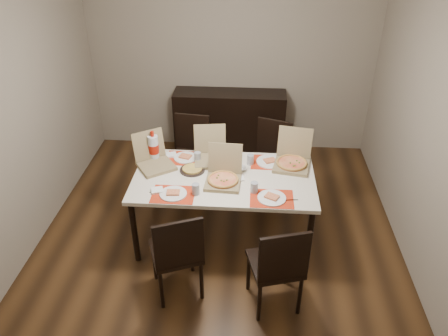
{
  "coord_description": "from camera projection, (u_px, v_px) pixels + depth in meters",
  "views": [
    {
      "loc": [
        0.31,
        -3.66,
        3.12
      ],
      "look_at": [
        0.05,
        -0.03,
        0.85
      ],
      "focal_mm": 35.0,
      "sensor_mm": 36.0,
      "label": 1
    }
  ],
  "objects": [
    {
      "name": "pizza_box_left",
      "position": [
        154.0,
        161.0,
        4.49
      ],
      "size": [
        0.48,
        0.49,
        0.34
      ],
      "color": "olive",
      "rests_on": "dining_table"
    },
    {
      "name": "ground",
      "position": [
        219.0,
        233.0,
        4.77
      ],
      "size": [
        3.8,
        4.0,
        0.02
      ],
      "primitive_type": "cube",
      "color": "#472C15",
      "rests_on": "ground"
    },
    {
      "name": "chair_near_left",
      "position": [
        177.0,
        252.0,
        3.76
      ],
      "size": [
        0.54,
        0.54,
        0.93
      ],
      "color": "black",
      "rests_on": "ground"
    },
    {
      "name": "room_walls",
      "position": [
        222.0,
        65.0,
        4.22
      ],
      "size": [
        3.84,
        4.02,
        2.62
      ],
      "color": "gray",
      "rests_on": "ground"
    },
    {
      "name": "napkin_loose",
      "position": [
        238.0,
        178.0,
        4.3
      ],
      "size": [
        0.14,
        0.13,
        0.02
      ],
      "primitive_type": "cube",
      "rotation": [
        0.0,
        0.0,
        0.21
      ],
      "color": "white",
      "rests_on": "dining_table"
    },
    {
      "name": "chair_far_right",
      "position": [
        270.0,
        156.0,
        5.15
      ],
      "size": [
        0.54,
        0.54,
        0.93
      ],
      "color": "black",
      "rests_on": "ground"
    },
    {
      "name": "soda_bottle",
      "position": [
        154.0,
        148.0,
        4.55
      ],
      "size": [
        0.11,
        0.11,
        0.33
      ],
      "color": "silver",
      "rests_on": "dining_table"
    },
    {
      "name": "pizza_box_right",
      "position": [
        292.0,
        161.0,
        4.49
      ],
      "size": [
        0.42,
        0.45,
        0.35
      ],
      "color": "olive",
      "rests_on": "dining_table"
    },
    {
      "name": "dip_bowl",
      "position": [
        240.0,
        169.0,
        4.44
      ],
      "size": [
        0.15,
        0.15,
        0.03
      ],
      "primitive_type": "imported",
      "rotation": [
        0.0,
        0.0,
        0.28
      ],
      "color": "white",
      "rests_on": "dining_table"
    },
    {
      "name": "chair_near_right",
      "position": [
        278.0,
        265.0,
        3.64
      ],
      "size": [
        0.52,
        0.52,
        0.93
      ],
      "color": "black",
      "rests_on": "ground"
    },
    {
      "name": "setting_near_right",
      "position": [
        267.0,
        195.0,
        4.03
      ],
      "size": [
        0.44,
        0.3,
        0.11
      ],
      "color": "red",
      "rests_on": "dining_table"
    },
    {
      "name": "faina_plate",
      "position": [
        192.0,
        169.0,
        4.43
      ],
      "size": [
        0.26,
        0.26,
        0.03
      ],
      "color": "black",
      "rests_on": "dining_table"
    },
    {
      "name": "chair_far_left",
      "position": [
        191.0,
        150.0,
        5.27
      ],
      "size": [
        0.47,
        0.47,
        0.93
      ],
      "color": "black",
      "rests_on": "ground"
    },
    {
      "name": "setting_far_right",
      "position": [
        265.0,
        161.0,
        4.55
      ],
      "size": [
        0.49,
        0.3,
        0.11
      ],
      "color": "red",
      "rests_on": "dining_table"
    },
    {
      "name": "sideboard",
      "position": [
        230.0,
        123.0,
        6.04
      ],
      "size": [
        1.5,
        0.4,
        0.9
      ],
      "primitive_type": "cube",
      "color": "black",
      "rests_on": "ground"
    },
    {
      "name": "pizza_box_extra",
      "position": [
        210.0,
        155.0,
        4.59
      ],
      "size": [
        0.38,
        0.41,
        0.34
      ],
      "color": "olive",
      "rests_on": "dining_table"
    },
    {
      "name": "setting_near_left",
      "position": [
        177.0,
        192.0,
        4.07
      ],
      "size": [
        0.48,
        0.3,
        0.11
      ],
      "color": "red",
      "rests_on": "dining_table"
    },
    {
      "name": "pizza_box_center",
      "position": [
        223.0,
        177.0,
        4.23
      ],
      "size": [
        0.35,
        0.39,
        0.34
      ],
      "color": "olive",
      "rests_on": "dining_table"
    },
    {
      "name": "setting_far_left",
      "position": [
        187.0,
        157.0,
        4.62
      ],
      "size": [
        0.45,
        0.3,
        0.11
      ],
      "color": "red",
      "rests_on": "dining_table"
    },
    {
      "name": "dining_table",
      "position": [
        224.0,
        182.0,
        4.38
      ],
      "size": [
        1.8,
        1.0,
        0.75
      ],
      "color": "beige",
      "rests_on": "ground"
    }
  ]
}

